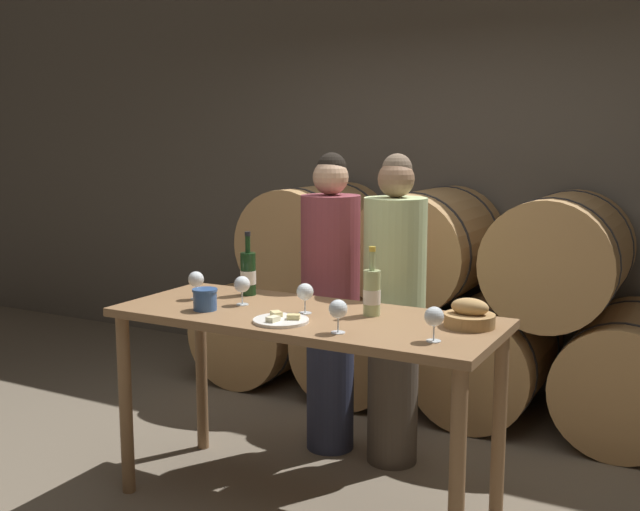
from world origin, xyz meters
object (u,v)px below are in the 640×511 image
(person_left, at_px, (330,301))
(person_right, at_px, (394,309))
(wine_glass_far_left, at_px, (196,280))
(wine_glass_far_right, at_px, (434,317))
(cheese_plate, at_px, (281,320))
(wine_glass_right, at_px, (338,310))
(wine_glass_left, at_px, (242,285))
(wine_glass_center, at_px, (305,293))
(tasting_table, at_px, (305,339))
(wine_bottle_white, at_px, (372,292))
(wine_bottle_red, at_px, (248,273))
(blue_crock, at_px, (205,298))
(bread_basket, at_px, (470,316))

(person_left, bearing_deg, person_right, -0.00)
(wine_glass_far_left, xyz_separation_m, wine_glass_far_right, (1.31, -0.18, 0.00))
(cheese_plate, height_order, wine_glass_right, wine_glass_right)
(wine_glass_left, xyz_separation_m, wine_glass_center, (0.36, -0.02, 0.00))
(person_left, distance_m, wine_glass_center, 0.72)
(tasting_table, distance_m, person_right, 0.67)
(wine_bottle_white, relative_size, wine_glass_center, 2.24)
(person_left, bearing_deg, wine_bottle_white, -47.53)
(wine_glass_far_left, height_order, wine_glass_right, same)
(wine_bottle_red, distance_m, wine_glass_center, 0.51)
(wine_bottle_white, height_order, wine_glass_left, wine_bottle_white)
(wine_bottle_red, xyz_separation_m, wine_glass_right, (0.75, -0.45, -0.01))
(wine_glass_left, bearing_deg, wine_bottle_white, 9.08)
(person_right, xyz_separation_m, blue_crock, (-0.62, -0.81, 0.15))
(person_left, relative_size, wine_bottle_white, 5.24)
(tasting_table, bearing_deg, wine_glass_far_right, -14.06)
(wine_bottle_red, bearing_deg, wine_glass_center, -25.85)
(person_right, bearing_deg, tasting_table, -104.65)
(blue_crock, distance_m, wine_glass_left, 0.20)
(tasting_table, bearing_deg, wine_bottle_red, 154.45)
(tasting_table, xyz_separation_m, wine_bottle_white, (0.28, 0.11, 0.23))
(bread_basket, xyz_separation_m, cheese_plate, (-0.75, -0.31, -0.04))
(wine_bottle_white, relative_size, wine_glass_left, 2.24)
(wine_bottle_red, bearing_deg, cheese_plate, -42.66)
(wine_glass_far_left, bearing_deg, bread_basket, 4.73)
(tasting_table, xyz_separation_m, wine_glass_far_left, (-0.63, 0.01, 0.22))
(tasting_table, relative_size, wine_bottle_white, 5.67)
(tasting_table, distance_m, wine_glass_center, 0.22)
(blue_crock, xyz_separation_m, wine_glass_far_right, (1.13, -0.01, 0.04))
(person_left, xyz_separation_m, wine_glass_far_left, (-0.42, -0.64, 0.19))
(person_left, xyz_separation_m, wine_glass_right, (0.50, -0.89, 0.19))
(person_left, bearing_deg, tasting_table, -72.25)
(blue_crock, relative_size, wine_glass_far_left, 0.84)
(wine_bottle_white, bearing_deg, wine_glass_right, -89.01)
(wine_glass_left, bearing_deg, wine_glass_far_left, -179.33)
(wine_bottle_white, relative_size, wine_glass_far_right, 2.24)
(bread_basket, height_order, cheese_plate, bread_basket)
(wine_glass_center, distance_m, wine_glass_right, 0.37)
(wine_bottle_white, relative_size, wine_glass_right, 2.24)
(wine_bottle_white, distance_m, wine_glass_right, 0.35)
(wine_bottle_white, height_order, wine_glass_right, wine_bottle_white)
(tasting_table, distance_m, wine_bottle_red, 0.56)
(wine_glass_left, xyz_separation_m, wine_glass_right, (0.65, -0.25, 0.00))
(wine_glass_center, xyz_separation_m, wine_glass_far_right, (0.68, -0.17, 0.00))
(wine_glass_center, bearing_deg, wine_glass_right, -38.84)
(wine_bottle_red, height_order, wine_glass_center, wine_bottle_red)
(bread_basket, relative_size, wine_glass_right, 1.54)
(bread_basket, xyz_separation_m, wine_glass_left, (-1.09, -0.11, 0.05))
(person_left, xyz_separation_m, bread_basket, (0.95, -0.53, 0.14))
(person_left, distance_m, wine_glass_far_right, 1.23)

